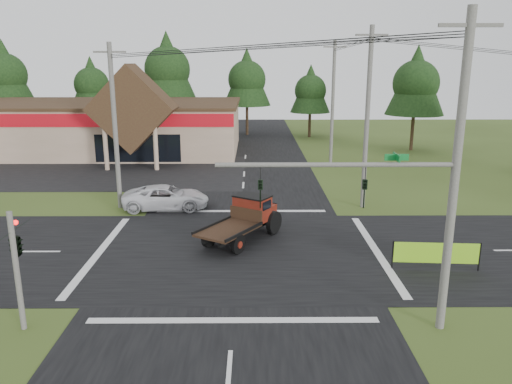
{
  "coord_description": "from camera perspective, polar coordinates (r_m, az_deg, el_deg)",
  "views": [
    {
      "loc": [
        0.75,
        -23.67,
        9.29
      ],
      "look_at": [
        0.92,
        3.52,
        2.2
      ],
      "focal_mm": 35.0,
      "sensor_mm": 36.0,
      "label": 1
    }
  ],
  "objects": [
    {
      "name": "traffic_signal_mast",
      "position": [
        17.63,
        16.36,
        -2.01
      ],
      "size": [
        8.12,
        0.24,
        7.0
      ],
      "color": "#595651",
      "rests_on": "ground"
    },
    {
      "name": "white_pickup",
      "position": [
        32.97,
        -10.25,
        -0.61
      ],
      "size": [
        5.7,
        2.99,
        1.53
      ],
      "primitive_type": "imported",
      "rotation": [
        0.0,
        0.0,
        1.65
      ],
      "color": "silver",
      "rests_on": "ground"
    },
    {
      "name": "utility_pole_nr",
      "position": [
        17.9,
        21.81,
        1.79
      ],
      "size": [
        2.0,
        0.3,
        11.0
      ],
      "color": "#595651",
      "rests_on": "ground"
    },
    {
      "name": "tree_row_d",
      "position": [
        65.7,
        -1.05,
        12.94
      ],
      "size": [
        6.16,
        6.16,
        11.11
      ],
      "color": "#332316",
      "rests_on": "ground"
    },
    {
      "name": "road_ew",
      "position": [
        25.44,
        -2.05,
        -6.79
      ],
      "size": [
        120.0,
        12.0,
        0.02
      ],
      "primitive_type": "cube",
      "color": "black",
      "rests_on": "ground"
    },
    {
      "name": "ground",
      "position": [
        25.44,
        -2.05,
        -6.81
      ],
      "size": [
        120.0,
        120.0,
        0.0
      ],
      "primitive_type": "plane",
      "color": "#394B1B",
      "rests_on": "ground"
    },
    {
      "name": "tree_row_b",
      "position": [
        68.92,
        -18.29,
        11.75
      ],
      "size": [
        5.6,
        5.6,
        10.1
      ],
      "color": "#332316",
      "rests_on": "ground"
    },
    {
      "name": "antique_flatbed_truck",
      "position": [
        26.48,
        -1.73,
        -3.26
      ],
      "size": [
        4.8,
        5.83,
        2.33
      ],
      "primitive_type": null,
      "rotation": [
        0.0,
        0.0,
        -0.57
      ],
      "color": "#54190C",
      "rests_on": "ground"
    },
    {
      "name": "utility_pole_nw",
      "position": [
        33.09,
        -15.83,
        7.29
      ],
      "size": [
        2.0,
        0.3,
        10.5
      ],
      "color": "#595651",
      "rests_on": "ground"
    },
    {
      "name": "road_ns",
      "position": [
        25.44,
        -2.05,
        -6.79
      ],
      "size": [
        12.0,
        120.0,
        0.02
      ],
      "primitive_type": "cube",
      "color": "black",
      "rests_on": "ground"
    },
    {
      "name": "parking_apron",
      "position": [
        46.09,
        -19.04,
        2.2
      ],
      "size": [
        28.0,
        14.0,
        0.02
      ],
      "primitive_type": "cube",
      "color": "black",
      "rests_on": "ground"
    },
    {
      "name": "tree_row_e",
      "position": [
        64.17,
        6.25,
        11.62
      ],
      "size": [
        5.04,
        5.04,
        9.09
      ],
      "color": "#332316",
      "rests_on": "ground"
    },
    {
      "name": "utility_pole_n",
      "position": [
        46.38,
        8.76,
        10.06
      ],
      "size": [
        2.0,
        0.3,
        11.2
      ],
      "color": "#595651",
      "rests_on": "ground"
    },
    {
      "name": "tree_row_c",
      "position": [
        65.56,
        -10.11,
        13.9
      ],
      "size": [
        7.28,
        7.28,
        13.13
      ],
      "color": "#332316",
      "rests_on": "ground"
    },
    {
      "name": "roadside_banner",
      "position": [
        24.47,
        19.87,
        -6.89
      ],
      "size": [
        4.0,
        0.41,
        1.37
      ],
      "primitive_type": null,
      "rotation": [
        0.0,
        0.0,
        -0.07
      ],
      "color": "#7ABE19",
      "rests_on": "ground"
    },
    {
      "name": "utility_pole_ne",
      "position": [
        32.67,
        12.59,
        8.29
      ],
      "size": [
        2.0,
        0.3,
        11.5
      ],
      "color": "#595651",
      "rests_on": "ground"
    },
    {
      "name": "tree_row_a",
      "position": [
        70.72,
        -26.78,
        12.09
      ],
      "size": [
        6.72,
        6.72,
        12.12
      ],
      "color": "#332316",
      "rests_on": "ground"
    },
    {
      "name": "tree_side_ne",
      "position": [
        56.41,
        17.84,
        11.99
      ],
      "size": [
        6.16,
        6.16,
        11.11
      ],
      "color": "#332316",
      "rests_on": "ground"
    },
    {
      "name": "cvs_building",
      "position": [
        56.1,
        -17.57,
        7.28
      ],
      "size": [
        30.4,
        18.2,
        9.19
      ],
      "color": "tan",
      "rests_on": "ground"
    },
    {
      "name": "traffic_signal_corner",
      "position": [
        19.2,
        -25.88,
        -4.38
      ],
      "size": [
        0.53,
        2.48,
        4.4
      ],
      "color": "#595651",
      "rests_on": "ground"
    }
  ]
}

